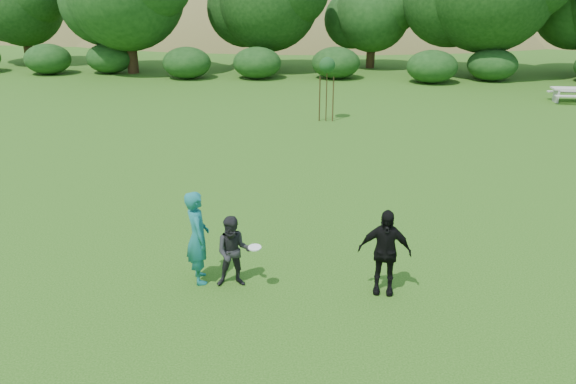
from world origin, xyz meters
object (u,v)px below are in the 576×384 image
(player_teal, at_px, (198,237))
(player_black, at_px, (384,252))
(player_grey, at_px, (234,252))
(sapling, at_px, (327,67))
(picnic_table, at_px, (570,92))

(player_teal, height_order, player_black, player_teal)
(player_grey, bearing_deg, player_teal, 162.18)
(player_teal, bearing_deg, player_grey, -122.15)
(player_teal, height_order, sapling, sapling)
(player_black, bearing_deg, player_grey, -175.38)
(picnic_table, bearing_deg, player_grey, -124.52)
(player_black, xyz_separation_m, sapling, (-1.76, 14.61, 1.50))
(player_grey, relative_size, sapling, 0.55)
(player_teal, xyz_separation_m, player_black, (3.89, -0.07, -0.11))
(player_grey, bearing_deg, player_black, -7.47)
(sapling, height_order, picnic_table, sapling)
(player_teal, relative_size, player_grey, 1.31)
(player_black, relative_size, picnic_table, 1.02)
(picnic_table, bearing_deg, player_black, -118.09)
(player_grey, xyz_separation_m, player_black, (3.11, 0.06, 0.14))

